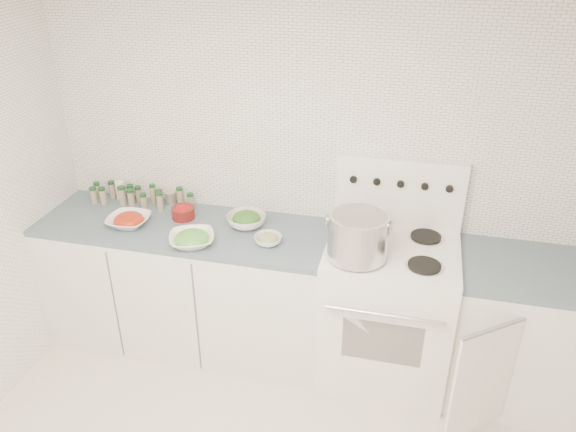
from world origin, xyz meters
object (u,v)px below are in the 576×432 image
(stove, at_px, (387,307))
(bowl_tomato, at_px, (129,220))
(stock_pot, at_px, (358,234))
(bowl_snowpea, at_px, (192,239))

(stove, bearing_deg, bowl_tomato, -177.34)
(stock_pot, relative_size, bowl_snowpea, 1.03)
(bowl_snowpea, bearing_deg, stove, 9.80)
(stove, bearing_deg, bowl_snowpea, -170.20)
(stove, bearing_deg, stock_pot, -138.72)
(stove, relative_size, bowl_snowpea, 3.95)
(bowl_tomato, relative_size, bowl_snowpea, 0.76)
(bowl_tomato, bearing_deg, stove, 2.66)
(stock_pot, distance_m, bowl_snowpea, 0.98)
(stove, height_order, stock_pot, stove)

